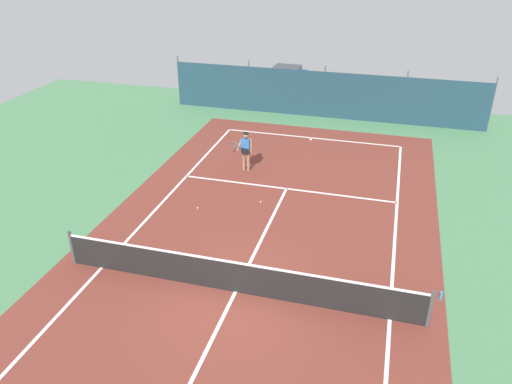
% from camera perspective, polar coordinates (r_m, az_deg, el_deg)
% --- Properties ---
extents(ground_plane, '(36.00, 36.00, 0.00)m').
position_cam_1_polar(ground_plane, '(14.02, -2.32, -11.25)').
color(ground_plane, '#4C8456').
extents(court_surface, '(11.02, 26.60, 0.01)m').
position_cam_1_polar(court_surface, '(14.02, -2.32, -11.24)').
color(court_surface, brown).
rests_on(court_surface, ground).
extents(tennis_net, '(10.12, 0.10, 1.10)m').
position_cam_1_polar(tennis_net, '(13.71, -2.36, -9.58)').
color(tennis_net, black).
rests_on(tennis_net, ground).
extents(back_fence, '(16.30, 0.98, 2.70)m').
position_cam_1_polar(back_fence, '(27.38, 7.74, 10.08)').
color(back_fence, '#1E3D4C').
rests_on(back_fence, ground).
extents(tennis_player, '(0.79, 0.70, 1.64)m').
position_cam_1_polar(tennis_player, '(20.32, -1.18, 4.93)').
color(tennis_player, '#9E7051').
rests_on(tennis_player, ground).
extents(tennis_ball_near_player, '(0.07, 0.07, 0.07)m').
position_cam_1_polar(tennis_ball_near_player, '(18.22, 0.55, -1.13)').
color(tennis_ball_near_player, '#CCDB33').
rests_on(tennis_ball_near_player, ground).
extents(tennis_ball_midcourt, '(0.07, 0.07, 0.07)m').
position_cam_1_polar(tennis_ball_midcourt, '(17.95, -6.61, -1.81)').
color(tennis_ball_midcourt, '#CCDB33').
rests_on(tennis_ball_midcourt, ground).
extents(parked_car, '(2.13, 4.26, 1.68)m').
position_cam_1_polar(parked_car, '(30.39, 3.36, 12.38)').
color(parked_car, navy).
rests_on(parked_car, ground).
extents(water_bottle, '(0.08, 0.08, 0.24)m').
position_cam_1_polar(water_bottle, '(14.56, 20.25, -10.97)').
color(water_bottle, '#338CD8').
rests_on(water_bottle, ground).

